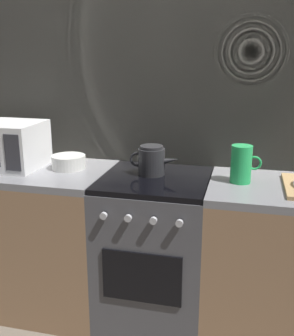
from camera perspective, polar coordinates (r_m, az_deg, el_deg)
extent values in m
plane|color=#6B6054|center=(2.66, 1.03, -20.12)|extent=(8.00, 8.00, 0.00)
cube|color=#B2AD9E|center=(2.50, 2.84, 7.46)|extent=(3.60, 0.05, 2.40)
cube|color=silver|center=(2.48, 2.74, 7.38)|extent=(3.58, 0.01, 2.39)
cube|color=#997251|center=(2.75, -17.75, -9.27)|extent=(1.20, 0.60, 0.86)
cube|color=gray|center=(2.60, -18.58, -0.24)|extent=(1.20, 0.60, 0.04)
cube|color=#4C4C51|center=(2.43, 1.08, -11.82)|extent=(0.60, 0.60, 0.87)
cube|color=black|center=(2.26, 1.14, -1.66)|extent=(0.59, 0.59, 0.03)
cube|color=black|center=(2.17, -0.77, -15.12)|extent=(0.42, 0.01, 0.28)
cylinder|color=#B7B7BC|center=(2.06, -6.11, -6.66)|extent=(0.04, 0.02, 0.04)
cylinder|color=#B7B7BC|center=(2.02, -2.67, -7.03)|extent=(0.04, 0.02, 0.04)
cylinder|color=#B7B7BC|center=(1.99, 0.89, -7.38)|extent=(0.04, 0.02, 0.04)
cylinder|color=#B7B7BC|center=(1.97, 4.55, -7.71)|extent=(0.04, 0.02, 0.04)
cube|color=white|center=(2.58, -19.44, 3.12)|extent=(0.46, 0.34, 0.27)
cube|color=#333338|center=(2.35, -18.32, 2.03)|extent=(0.09, 0.01, 0.21)
cylinder|color=#262628|center=(2.28, 0.64, 0.90)|extent=(0.15, 0.15, 0.15)
cylinder|color=#262628|center=(2.26, 0.65, 2.93)|extent=(0.13, 0.13, 0.02)
cone|color=#262628|center=(2.26, 3.36, 1.09)|extent=(0.10, 0.04, 0.05)
torus|color=#262628|center=(2.30, -1.42, 1.21)|extent=(0.08, 0.01, 0.08)
cylinder|color=silver|center=(2.46, -10.90, 0.84)|extent=(0.20, 0.20, 0.08)
cylinder|color=green|center=(2.20, 13.03, 0.54)|extent=(0.11, 0.11, 0.20)
torus|color=green|center=(2.19, 14.79, 0.68)|extent=(0.08, 0.01, 0.08)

